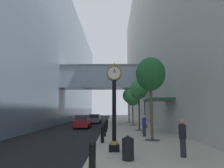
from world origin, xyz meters
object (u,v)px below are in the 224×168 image
object	(u,v)px
car_grey_near	(95,119)
car_red_mid	(83,121)
street_clock	(114,101)
bollard_third	(102,134)
bollard_nearest	(92,156)
trash_bin	(128,147)
bollard_fifth	(106,126)
street_tree_far	(129,96)
bollard_sixth	(107,124)
street_tree_mid_far	(133,97)
street_tree_mid_near	(139,90)
pedestrian_by_clock	(183,137)
pedestrian_walking	(144,125)
bollard_fourth	(105,129)
street_tree_near	(150,74)

from	to	relation	value
car_grey_near	car_red_mid	world-z (taller)	car_red_mid
street_clock	bollard_third	size ratio (longest dim) A/B	4.34
bollard_nearest	trash_bin	distance (m)	2.21
bollard_fifth	street_tree_far	bearing A→B (deg)	76.76
street_clock	bollard_nearest	bearing A→B (deg)	-102.52
bollard_nearest	bollard_sixth	distance (m)	15.23
car_grey_near	street_tree_mid_far	bearing A→B (deg)	-44.69
bollard_sixth	bollard_fifth	bearing A→B (deg)	-90.00
street_tree_mid_near	pedestrian_by_clock	xyz separation A→B (m)	(0.43, -11.59, -3.48)
bollard_nearest	pedestrian_walking	distance (m)	9.73
street_clock	car_red_mid	size ratio (longest dim) A/B	1.01
bollard_fourth	pedestrian_walking	size ratio (longest dim) A/B	0.62
bollard_fourth	car_grey_near	bearing A→B (deg)	98.12
trash_bin	car_red_mid	size ratio (longest dim) A/B	0.22
street_tree_near	bollard_sixth	bearing A→B (deg)	113.76
pedestrian_by_clock	car_red_mid	world-z (taller)	pedestrian_by_clock
street_clock	car_grey_near	xyz separation A→B (m)	(-3.26, 23.03, -1.99)
street_tree_near	street_tree_mid_far	world-z (taller)	street_tree_near
bollard_fourth	trash_bin	distance (m)	7.53
street_clock	pedestrian_by_clock	bearing A→B (deg)	-20.70
bollard_third	street_tree_near	size ratio (longest dim) A/B	0.18
bollard_nearest	car_grey_near	world-z (taller)	car_grey_near
bollard_fifth	car_grey_near	bearing A→B (deg)	99.82
bollard_nearest	pedestrian_walking	world-z (taller)	pedestrian_walking
bollard_fourth	street_tree_far	bearing A→B (deg)	78.93
bollard_third	car_red_mid	size ratio (longest dim) A/B	0.23
car_red_mid	bollard_third	bearing A→B (deg)	-74.89
bollard_sixth	street_tree_near	xyz separation A→B (m)	(3.54, -8.05, 4.25)
bollard_nearest	street_tree_near	distance (m)	9.06
street_tree_mid_far	street_tree_near	bearing A→B (deg)	-90.00
street_tree_mid_far	car_grey_near	bearing A→B (deg)	135.31
bollard_fifth	car_red_mid	xyz separation A→B (m)	(-3.23, 5.87, 0.10)
street_clock	pedestrian_by_clock	world-z (taller)	street_clock
street_tree_mid_far	pedestrian_walking	xyz separation A→B (m)	(-0.25, -11.42, -3.11)
bollard_fifth	car_grey_near	xyz separation A→B (m)	(-2.48, 14.34, 0.06)
bollard_fifth	pedestrian_walking	size ratio (longest dim) A/B	0.62
bollard_nearest	pedestrian_walking	xyz separation A→B (m)	(3.30, 9.14, 0.37)
bollard_sixth	street_tree_mid_near	world-z (taller)	street_tree_mid_near
bollard_nearest	street_tree_mid_far	bearing A→B (deg)	80.22
street_tree_near	bollard_nearest	bearing A→B (deg)	-116.29
street_tree_mid_far	trash_bin	xyz separation A→B (m)	(-2.18, -18.83, -3.52)
street_tree_mid_far	pedestrian_by_clock	world-z (taller)	street_tree_mid_far
bollard_nearest	street_tree_mid_far	distance (m)	21.15
bollard_third	street_tree_mid_far	size ratio (longest dim) A/B	0.20
bollard_third	trash_bin	xyz separation A→B (m)	(1.37, -4.36, -0.04)
bollard_fifth	street_tree_far	distance (m)	16.03
street_clock	bollard_fifth	bearing A→B (deg)	95.09
bollard_sixth	pedestrian_walking	xyz separation A→B (m)	(3.30, -6.09, 0.37)
street_tree_mid_far	pedestrian_walking	distance (m)	11.84
street_tree_far	pedestrian_by_clock	bearing A→B (deg)	-89.01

